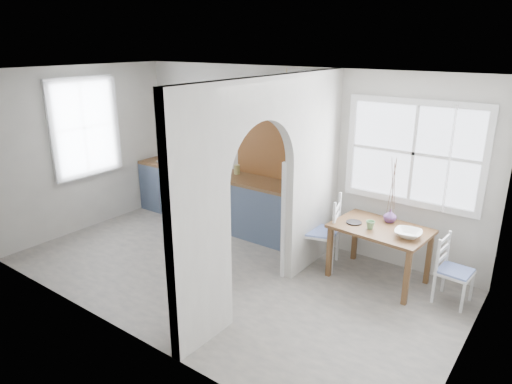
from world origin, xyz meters
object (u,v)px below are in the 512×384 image
Objects in this scene: chair_left at (320,231)px; kettle at (296,184)px; chair_right at (455,271)px; vase at (390,216)px; dining_table at (378,254)px.

kettle is (-0.55, 0.23, 0.50)m from chair_left.
chair_right is 4.70× the size of vase.
chair_right is at bearing 76.12° from chair_left.
chair_left is 4.89× the size of kettle.
kettle reaches higher than vase.
dining_table is 0.51m from vase.
chair_left reaches higher than chair_right.
chair_left is 1.73m from chair_right.
chair_left is 5.85× the size of vase.
vase is (0.02, 0.23, 0.45)m from dining_table.
vase is (0.82, 0.32, 0.31)m from chair_left.
chair_right is 1.02m from vase.
vase is at bearing -0.38° from kettle.
dining_table is 5.66× the size of kettle.
chair_left reaches higher than vase.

